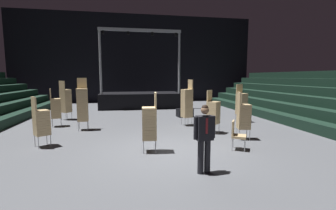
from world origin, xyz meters
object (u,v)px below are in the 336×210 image
object	(u,v)px
man_with_tie	(205,135)
chair_stack_mid_left	(187,103)
chair_stack_rear_right	(244,116)
chair_stack_front_left	(213,112)
equipment_road_case	(185,113)
chair_stack_mid_right	(150,122)
loose_chair_near_man	(237,133)
chair_stack_rear_left	(66,100)
chair_stack_aisle_left	(56,108)
chair_stack_front_right	(82,104)
chair_stack_mid_centre	(41,122)
chair_stack_rear_centre	(241,103)
stage_riser	(140,99)

from	to	relation	value
man_with_tie	chair_stack_mid_left	bearing A→B (deg)	-107.96
man_with_tie	chair_stack_rear_right	bearing A→B (deg)	-139.48
chair_stack_front_left	chair_stack_mid_left	bearing A→B (deg)	-111.03
chair_stack_rear_right	equipment_road_case	bearing A→B (deg)	-157.47
chair_stack_front_left	equipment_road_case	world-z (taller)	chair_stack_front_left
chair_stack_rear_right	equipment_road_case	size ratio (longest dim) A/B	1.99
chair_stack_mid_right	loose_chair_near_man	world-z (taller)	chair_stack_mid_right
chair_stack_front_left	equipment_road_case	distance (m)	4.18
chair_stack_rear_left	loose_chair_near_man	world-z (taller)	chair_stack_rear_left
man_with_tie	equipment_road_case	bearing A→B (deg)	-108.41
chair_stack_front_left	chair_stack_rear_left	size ratio (longest dim) A/B	0.84
chair_stack_aisle_left	chair_stack_mid_left	bearing A→B (deg)	66.90
loose_chair_near_man	chair_stack_front_left	bearing A→B (deg)	-151.12
man_with_tie	chair_stack_rear_left	world-z (taller)	chair_stack_rear_left
chair_stack_aisle_left	loose_chair_near_man	distance (m)	8.35
chair_stack_mid_right	chair_stack_rear_left	bearing A→B (deg)	36.47
chair_stack_front_right	chair_stack_mid_centre	size ratio (longest dim) A/B	1.35
chair_stack_front_right	chair_stack_rear_centre	bearing A→B (deg)	178.82
chair_stack_rear_left	equipment_road_case	distance (m)	6.72
chair_stack_mid_centre	chair_stack_aisle_left	size ratio (longest dim) A/B	0.95
stage_riser	chair_stack_aisle_left	distance (m)	7.78
chair_stack_front_left	man_with_tie	bearing A→B (deg)	23.30
equipment_road_case	chair_stack_aisle_left	bearing A→B (deg)	-166.90
chair_stack_rear_left	chair_stack_rear_centre	xyz separation A→B (m)	(9.15, -2.36, -0.08)
chair_stack_rear_left	chair_stack_aisle_left	distance (m)	1.82
chair_stack_front_left	chair_stack_front_right	world-z (taller)	chair_stack_front_right
chair_stack_mid_centre	chair_stack_rear_right	distance (m)	7.16
chair_stack_aisle_left	equipment_road_case	bearing A→B (deg)	87.89
man_with_tie	loose_chair_near_man	distance (m)	2.35
stage_riser	chair_stack_mid_right	xyz separation A→B (m)	(-0.40, -10.99, 0.30)
stage_riser	chair_stack_front_right	size ratio (longest dim) A/B	2.63
chair_stack_mid_right	chair_stack_rear_left	size ratio (longest dim) A/B	0.88
chair_stack_rear_left	chair_stack_rear_right	distance (m)	9.38
equipment_road_case	loose_chair_near_man	xyz separation A→B (m)	(0.09, -6.41, 0.29)
chair_stack_mid_right	chair_stack_mid_centre	size ratio (longest dim) A/B	1.10
chair_stack_mid_left	chair_stack_aisle_left	bearing A→B (deg)	67.24
equipment_road_case	man_with_tie	bearing A→B (deg)	-101.12
equipment_road_case	chair_stack_rear_right	bearing A→B (deg)	-80.13
loose_chair_near_man	chair_stack_mid_right	bearing A→B (deg)	-64.92
chair_stack_aisle_left	equipment_road_case	size ratio (longest dim) A/B	1.99
chair_stack_rear_right	loose_chair_near_man	world-z (taller)	chair_stack_rear_right
chair_stack_front_right	chair_stack_mid_right	size ratio (longest dim) A/B	1.23
stage_riser	chair_stack_aisle_left	size ratio (longest dim) A/B	3.38
man_with_tie	chair_stack_mid_right	xyz separation A→B (m)	(-1.14, 1.88, -0.02)
chair_stack_mid_left	chair_stack_mid_centre	size ratio (longest dim) A/B	1.30
chair_stack_front_left	chair_stack_mid_left	size ratio (longest dim) A/B	0.81
chair_stack_front_right	man_with_tie	bearing A→B (deg)	119.97
chair_stack_mid_left	loose_chair_near_man	xyz separation A→B (m)	(0.61, -3.99, -0.58)
loose_chair_near_man	man_with_tie	bearing A→B (deg)	-15.26
chair_stack_rear_centre	equipment_road_case	world-z (taller)	chair_stack_rear_centre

